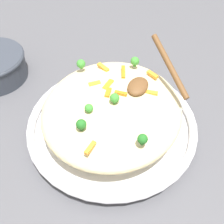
# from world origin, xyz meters

# --- Properties ---
(ground_plane) EXTENTS (2.40, 2.40, 0.00)m
(ground_plane) POSITION_xyz_m (0.00, 0.00, 0.00)
(ground_plane) COLOR #4C4C51
(serving_bowl) EXTENTS (0.37, 0.37, 0.04)m
(serving_bowl) POSITION_xyz_m (0.00, 0.00, 0.02)
(serving_bowl) COLOR silver
(serving_bowl) RESTS_ON ground_plane
(pasta_mound) EXTENTS (0.30, 0.29, 0.08)m
(pasta_mound) POSITION_xyz_m (0.00, 0.00, 0.07)
(pasta_mound) COLOR beige
(pasta_mound) RESTS_ON serving_bowl
(carrot_piece_0) EXTENTS (0.03, 0.01, 0.01)m
(carrot_piece_0) POSITION_xyz_m (-0.03, -0.02, 0.11)
(carrot_piece_0) COLOR orange
(carrot_piece_0) RESTS_ON pasta_mound
(carrot_piece_1) EXTENTS (0.02, 0.03, 0.01)m
(carrot_piece_1) POSITION_xyz_m (-0.10, 0.05, 0.11)
(carrot_piece_1) COLOR orange
(carrot_piece_1) RESTS_ON pasta_mound
(carrot_piece_2) EXTENTS (0.01, 0.03, 0.01)m
(carrot_piece_2) POSITION_xyz_m (-0.01, 0.01, 0.11)
(carrot_piece_2) COLOR orange
(carrot_piece_2) RESTS_ON pasta_mound
(carrot_piece_3) EXTENTS (0.03, 0.01, 0.01)m
(carrot_piece_3) POSITION_xyz_m (0.12, 0.02, 0.11)
(carrot_piece_3) COLOR orange
(carrot_piece_3) RESTS_ON pasta_mound
(carrot_piece_4) EXTENTS (0.02, 0.03, 0.01)m
(carrot_piece_4) POSITION_xyz_m (-0.08, -0.06, 0.11)
(carrot_piece_4) COLOR orange
(carrot_piece_4) RESTS_ON pasta_mound
(carrot_piece_5) EXTENTS (0.02, 0.02, 0.01)m
(carrot_piece_5) POSITION_xyz_m (-0.02, -0.05, 0.11)
(carrot_piece_5) COLOR orange
(carrot_piece_5) RESTS_ON pasta_mound
(carrot_piece_6) EXTENTS (0.02, 0.04, 0.01)m
(carrot_piece_6) POSITION_xyz_m (-0.05, 0.06, 0.11)
(carrot_piece_6) COLOR orange
(carrot_piece_6) RESTS_ON pasta_mound
(carrot_piece_7) EXTENTS (0.04, 0.02, 0.01)m
(carrot_piece_7) POSITION_xyz_m (-0.08, -0.01, 0.11)
(carrot_piece_7) COLOR orange
(carrot_piece_7) RESTS_ON pasta_mound
(carrot_piece_8) EXTENTS (0.03, 0.01, 0.01)m
(carrot_piece_8) POSITION_xyz_m (-0.01, -0.01, 0.11)
(carrot_piece_8) COLOR orange
(carrot_piece_8) RESTS_ON pasta_mound
(broccoli_floret_0) EXTENTS (0.02, 0.02, 0.02)m
(broccoli_floret_0) POSITION_xyz_m (0.07, 0.09, 0.12)
(broccoli_floret_0) COLOR #205B1C
(broccoli_floret_0) RESTS_ON pasta_mound
(broccoli_floret_1) EXTENTS (0.02, 0.02, 0.02)m
(broccoli_floret_1) POSITION_xyz_m (0.09, -0.02, 0.12)
(broccoli_floret_1) COLOR #205B1C
(broccoli_floret_1) RESTS_ON pasta_mound
(broccoli_floret_2) EXTENTS (0.02, 0.02, 0.02)m
(broccoli_floret_2) POSITION_xyz_m (-0.12, -0.00, 0.12)
(broccoli_floret_2) COLOR #377928
(broccoli_floret_2) RESTS_ON pasta_mound
(broccoli_floret_3) EXTENTS (0.02, 0.02, 0.02)m
(broccoli_floret_3) POSITION_xyz_m (-0.06, -0.10, 0.12)
(broccoli_floret_3) COLOR #377928
(broccoli_floret_3) RESTS_ON pasta_mound
(broccoli_floret_4) EXTENTS (0.02, 0.02, 0.02)m
(broccoli_floret_4) POSITION_xyz_m (0.01, 0.01, 0.12)
(broccoli_floret_4) COLOR #377928
(broccoli_floret_4) RESTS_ON pasta_mound
(broccoli_floret_5) EXTENTS (0.02, 0.02, 0.02)m
(broccoli_floret_5) POSITION_xyz_m (0.05, -0.02, 0.12)
(broccoli_floret_5) COLOR #377928
(broccoli_floret_5) RESTS_ON pasta_mound
(serving_spoon) EXTENTS (0.13, 0.12, 0.07)m
(serving_spoon) POSITION_xyz_m (-0.06, 0.05, 0.13)
(serving_spoon) COLOR brown
(serving_spoon) RESTS_ON pasta_mound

